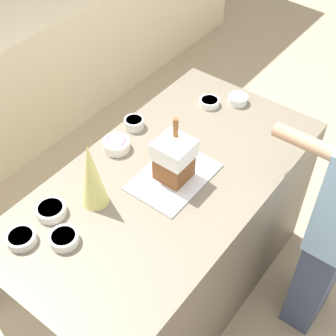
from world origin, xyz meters
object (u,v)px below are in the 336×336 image
at_px(baking_tray, 174,177).
at_px(candy_bowl_far_left, 209,102).
at_px(candy_bowl_behind_tray, 51,210).
at_px(candy_bowl_near_tray_right, 116,144).
at_px(candy_bowl_far_right, 134,123).
at_px(candy_bowl_front_corner, 21,238).
at_px(decorative_tree, 92,175).
at_px(candy_bowl_center_rear, 64,238).
at_px(gingerbread_house, 174,159).
at_px(candy_bowl_near_tray_left, 238,99).

bearing_deg(baking_tray, candy_bowl_far_left, 17.38).
bearing_deg(candy_bowl_behind_tray, candy_bowl_near_tray_right, 6.25).
distance_m(candy_bowl_behind_tray, candy_bowl_far_right, 0.67).
bearing_deg(candy_bowl_far_right, candy_bowl_front_corner, -172.99).
xyz_separation_m(baking_tray, decorative_tree, (-0.33, 0.19, 0.17)).
xyz_separation_m(baking_tray, candy_bowl_front_corner, (-0.68, 0.28, 0.02)).
bearing_deg(candy_bowl_far_left, candy_bowl_behind_tray, 173.72).
bearing_deg(candy_bowl_behind_tray, candy_bowl_center_rear, -114.60).
bearing_deg(gingerbread_house, candy_bowl_behind_tray, 149.68).
distance_m(gingerbread_house, candy_bowl_far_left, 0.60).
height_order(candy_bowl_near_tray_left, candy_bowl_center_rear, candy_bowl_near_tray_left).
bearing_deg(candy_bowl_behind_tray, baking_tray, -30.37).
height_order(baking_tray, decorative_tree, decorative_tree).
bearing_deg(candy_bowl_near_tray_left, decorative_tree, 172.94).
bearing_deg(baking_tray, candy_bowl_near_tray_left, 5.28).
xyz_separation_m(baking_tray, candy_bowl_far_right, (0.17, 0.38, 0.02)).
height_order(decorative_tree, candy_bowl_center_rear, decorative_tree).
height_order(candy_bowl_near_tray_left, candy_bowl_front_corner, candy_bowl_near_tray_left).
relative_size(gingerbread_house, candy_bowl_front_corner, 2.50).
bearing_deg(candy_bowl_center_rear, candy_bowl_near_tray_right, 20.56).
height_order(candy_bowl_front_corner, candy_bowl_behind_tray, candy_bowl_behind_tray).
relative_size(candy_bowl_near_tray_left, candy_bowl_far_right, 1.03).
relative_size(decorative_tree, candy_bowl_front_corner, 2.77).
bearing_deg(candy_bowl_behind_tray, candy_bowl_front_corner, -175.68).
distance_m(gingerbread_house, candy_bowl_near_tray_left, 0.69).
relative_size(candy_bowl_far_right, candy_bowl_far_left, 0.94).
height_order(candy_bowl_near_tray_right, candy_bowl_far_right, same).
distance_m(baking_tray, candy_bowl_near_tray_left, 0.68).
bearing_deg(candy_bowl_far_right, candy_bowl_near_tray_left, -32.13).
height_order(gingerbread_house, candy_bowl_far_left, gingerbread_house).
bearing_deg(candy_bowl_far_left, candy_bowl_near_tray_right, 163.65).
relative_size(candy_bowl_near_tray_right, candy_bowl_behind_tray, 1.02).
bearing_deg(candy_bowl_far_left, candy_bowl_center_rear, -178.06).
bearing_deg(baking_tray, candy_bowl_behind_tray, 149.63).
bearing_deg(gingerbread_house, candy_bowl_far_left, 17.37).
xyz_separation_m(candy_bowl_front_corner, candy_bowl_far_left, (1.24, -0.10, -0.00)).
distance_m(decorative_tree, candy_bowl_front_corner, 0.39).
height_order(candy_bowl_front_corner, candy_bowl_center_rear, candy_bowl_center_rear).
xyz_separation_m(candy_bowl_front_corner, candy_bowl_center_rear, (0.11, -0.14, 0.00)).
bearing_deg(decorative_tree, candy_bowl_far_left, -0.71).
distance_m(candy_bowl_near_tray_left, candy_bowl_far_left, 0.16).
bearing_deg(candy_bowl_behind_tray, gingerbread_house, -30.32).
xyz_separation_m(candy_bowl_near_tray_right, candy_bowl_far_right, (0.18, 0.04, 0.00)).
height_order(baking_tray, candy_bowl_near_tray_left, candy_bowl_near_tray_left).
relative_size(candy_bowl_front_corner, candy_bowl_center_rear, 1.01).
height_order(candy_bowl_front_corner, candy_bowl_near_tray_right, candy_bowl_near_tray_right).
relative_size(baking_tray, candy_bowl_behind_tray, 3.14).
xyz_separation_m(candy_bowl_near_tray_left, candy_bowl_far_right, (-0.51, 0.32, 0.00)).
height_order(candy_bowl_center_rear, candy_bowl_far_left, candy_bowl_center_rear).
xyz_separation_m(candy_bowl_front_corner, candy_bowl_near_tray_right, (0.66, 0.07, 0.01)).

